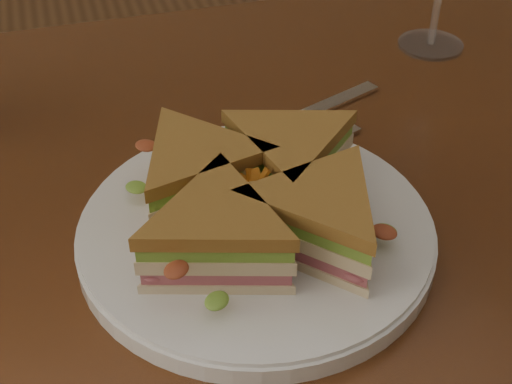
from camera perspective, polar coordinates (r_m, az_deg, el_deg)
The scene contains 6 objects.
table at distance 0.68m, azimuth -4.15°, elevation -7.82°, with size 1.20×0.80×0.75m.
plate at distance 0.58m, azimuth -0.00°, elevation -3.24°, with size 0.29×0.29×0.02m, color silver.
sandwich_wedges at distance 0.56m, azimuth -0.00°, elevation -0.40°, with size 0.26×0.26×0.06m.
crisps_mound at distance 0.56m, azimuth -0.00°, elevation -0.72°, with size 0.09×0.09×0.05m, color #B46217, non-canonical shape.
spoon at distance 0.64m, azimuth -0.60°, elevation 1.03°, with size 0.17×0.08×0.01m.
knife at distance 0.72m, azimuth 2.85°, elevation 5.64°, with size 0.21×0.09×0.00m.
Camera 1 is at (-0.09, -0.46, 1.15)m, focal length 50.00 mm.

